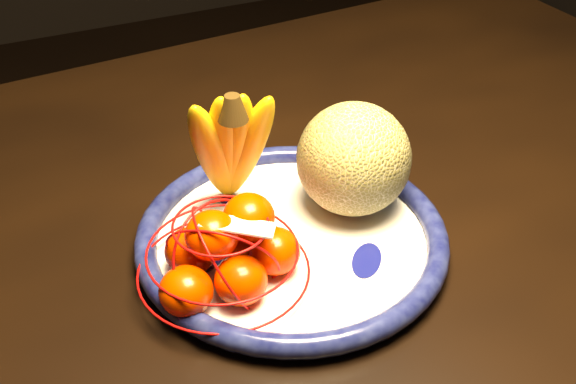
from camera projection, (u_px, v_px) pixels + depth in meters
name	position (u px, v px, depth m)	size (l,w,h in m)	color
dining_table	(274.00, 234.00, 0.94)	(1.52, 0.98, 0.73)	black
fruit_bowl	(292.00, 238.00, 0.79)	(0.34, 0.34, 0.03)	white
cantaloupe	(354.00, 159.00, 0.80)	(0.13, 0.13, 0.13)	olive
banana_bunch	(230.00, 143.00, 0.78)	(0.12, 0.12, 0.18)	#FEB700
mandarin_bag	(227.00, 252.00, 0.72)	(0.18, 0.18, 0.11)	#FF3C00
price_tag	(238.00, 225.00, 0.69)	(0.07, 0.03, 0.00)	white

